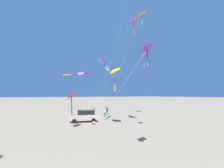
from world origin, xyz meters
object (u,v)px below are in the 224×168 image
object	(u,v)px
kite_delta_striped_overhead	(134,19)
kite_delta_purple_drifting	(71,96)
person_child_grey_jacket	(72,114)
kite_windsock_long_streamer_left	(105,67)
kite_delta_yellow_midlevel	(143,55)
kite_delta_small_distant	(142,13)
person_bystander_far	(107,110)
kite_delta_green_low_center	(114,71)
cooler_box	(94,123)
kite_windsock_checkered_midright	(81,74)
parked_car	(84,116)
person_child_green_jacket	(94,111)
person_adult_flyer	(105,111)
kite_delta_blue_topmost	(146,49)

from	to	relation	value
kite_delta_striped_overhead	kite_delta_purple_drifting	bearing A→B (deg)	-109.04
person_child_grey_jacket	kite_windsock_long_streamer_left	world-z (taller)	kite_windsock_long_streamer_left
kite_delta_yellow_midlevel	kite_delta_small_distant	world-z (taller)	kite_delta_small_distant
person_bystander_far	kite_delta_yellow_midlevel	world-z (taller)	kite_delta_yellow_midlevel
kite_delta_small_distant	kite_delta_green_low_center	xyz separation A→B (m)	(4.01, -8.75, -12.61)
cooler_box	kite_delta_purple_drifting	world-z (taller)	kite_delta_purple_drifting
kite_windsock_checkered_midright	kite_delta_small_distant	bearing A→B (deg)	86.76
parked_car	person_child_grey_jacket	size ratio (longest dim) A/B	3.91
kite_delta_purple_drifting	kite_delta_striped_overhead	bearing A→B (deg)	70.96
cooler_box	kite_delta_striped_overhead	xyz separation A→B (m)	(3.73, 4.38, 14.82)
person_child_green_jacket	kite_delta_striped_overhead	size ratio (longest dim) A/B	0.11
kite_delta_yellow_midlevel	kite_delta_purple_drifting	xyz separation A→B (m)	(-5.43, -7.41, -5.06)
kite_delta_yellow_midlevel	kite_delta_green_low_center	bearing A→B (deg)	-158.29
cooler_box	kite_delta_yellow_midlevel	world-z (taller)	kite_delta_yellow_midlevel
person_adult_flyer	kite_delta_small_distant	distance (m)	20.58
person_bystander_far	kite_delta_small_distant	bearing A→B (deg)	28.39
person_adult_flyer	person_bystander_far	xyz separation A→B (m)	(-2.32, 1.78, -0.10)
parked_car	cooler_box	size ratio (longest dim) A/B	7.40
person_bystander_far	kite_delta_yellow_midlevel	distance (m)	17.79
person_child_green_jacket	person_adult_flyer	bearing A→B (deg)	9.86
person_child_green_jacket	kite_windsock_checkered_midright	xyz separation A→B (m)	(7.86, -5.70, 6.66)
person_child_green_jacket	person_bystander_far	distance (m)	2.79
parked_car	kite_delta_yellow_midlevel	distance (m)	13.21
kite_windsock_long_streamer_left	kite_delta_yellow_midlevel	size ratio (longest dim) A/B	1.19
person_bystander_far	kite_delta_green_low_center	xyz separation A→B (m)	(11.17, -4.89, 6.68)
cooler_box	kite_delta_blue_topmost	size ratio (longest dim) A/B	0.06
kite_delta_yellow_midlevel	cooler_box	bearing A→B (deg)	-149.47
parked_car	kite_windsock_long_streamer_left	size ratio (longest dim) A/B	0.41
kite_delta_blue_topmost	person_child_green_jacket	bearing A→B (deg)	165.45
cooler_box	kite_delta_green_low_center	bearing A→B (deg)	44.34
parked_car	kite_delta_striped_overhead	bearing A→B (deg)	34.86
kite_delta_small_distant	kite_delta_striped_overhead	world-z (taller)	kite_delta_small_distant
person_child_grey_jacket	kite_windsock_checkered_midright	size ratio (longest dim) A/B	0.14
parked_car	kite_delta_small_distant	world-z (taller)	kite_delta_small_distant
kite_delta_green_low_center	kite_windsock_checkered_midright	world-z (taller)	kite_delta_green_low_center
person_child_grey_jacket	kite_windsock_checkered_midright	bearing A→B (deg)	-5.50
kite_windsock_checkered_midright	kite_delta_striped_overhead	distance (m)	11.22
kite_delta_small_distant	person_child_green_jacket	bearing A→B (deg)	-143.59
person_child_grey_jacket	kite_delta_purple_drifting	bearing A→B (deg)	-17.02
parked_car	kite_windsock_long_streamer_left	distance (m)	8.60
kite_delta_yellow_midlevel	kite_windsock_checkered_midright	size ratio (longest dim) A/B	1.16
person_adult_flyer	kite_delta_yellow_midlevel	bearing A→B (deg)	-6.09
cooler_box	person_bystander_far	world-z (taller)	person_bystander_far
person_child_green_jacket	kite_windsock_checkered_midright	distance (m)	11.77
cooler_box	kite_windsock_long_streamer_left	xyz separation A→B (m)	(-1.44, 2.57, 8.66)
kite_delta_blue_topmost	kite_delta_striped_overhead	distance (m)	13.09
kite_windsock_long_streamer_left	kite_delta_purple_drifting	xyz separation A→B (m)	(2.40, -6.21, -4.75)
person_child_green_jacket	kite_delta_yellow_midlevel	xyz separation A→B (m)	(16.82, -0.76, 8.25)
person_adult_flyer	kite_delta_striped_overhead	world-z (taller)	kite_delta_striped_overhead
kite_windsock_long_streamer_left	kite_delta_small_distant	size ratio (longest dim) A/B	0.55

